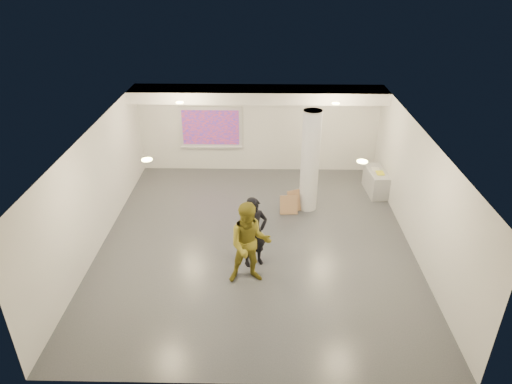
{
  "coord_description": "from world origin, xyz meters",
  "views": [
    {
      "loc": [
        0.21,
        -10.02,
        6.75
      ],
      "look_at": [
        0.0,
        0.4,
        1.25
      ],
      "focal_mm": 32.0,
      "sensor_mm": 36.0,
      "label": 1
    }
  ],
  "objects_px": {
    "credenza": "(376,182)",
    "man": "(250,244)",
    "woman": "(254,232)",
    "column": "(310,162)",
    "projection_screen": "(211,128)"
  },
  "relations": [
    {
      "from": "projection_screen",
      "to": "man",
      "type": "distance_m",
      "value": 6.26
    },
    {
      "from": "projection_screen",
      "to": "column",
      "type": "bearing_deg",
      "value": -40.56
    },
    {
      "from": "projection_screen",
      "to": "woman",
      "type": "height_order",
      "value": "projection_screen"
    },
    {
      "from": "woman",
      "to": "credenza",
      "type": "bearing_deg",
      "value": 21.44
    },
    {
      "from": "projection_screen",
      "to": "man",
      "type": "relative_size",
      "value": 1.05
    },
    {
      "from": "credenza",
      "to": "man",
      "type": "height_order",
      "value": "man"
    },
    {
      "from": "credenza",
      "to": "projection_screen",
      "type": "bearing_deg",
      "value": 159.17
    },
    {
      "from": "woman",
      "to": "man",
      "type": "xyz_separation_m",
      "value": [
        -0.08,
        -0.63,
        0.11
      ]
    },
    {
      "from": "woman",
      "to": "man",
      "type": "relative_size",
      "value": 0.89
    },
    {
      "from": "credenza",
      "to": "woman",
      "type": "relative_size",
      "value": 0.71
    },
    {
      "from": "woman",
      "to": "man",
      "type": "distance_m",
      "value": 0.65
    },
    {
      "from": "credenza",
      "to": "column",
      "type": "bearing_deg",
      "value": -158.81
    },
    {
      "from": "column",
      "to": "credenza",
      "type": "xyz_separation_m",
      "value": [
        2.22,
        1.05,
        -1.13
      ]
    },
    {
      "from": "credenza",
      "to": "man",
      "type": "xyz_separation_m",
      "value": [
        -3.82,
        -4.44,
        0.63
      ]
    },
    {
      "from": "credenza",
      "to": "woman",
      "type": "distance_m",
      "value": 5.36
    }
  ]
}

